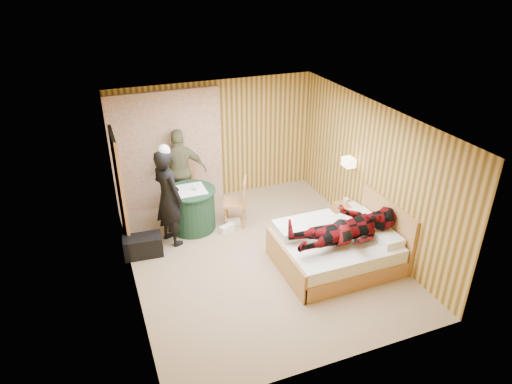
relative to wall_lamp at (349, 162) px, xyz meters
name	(u,v)px	position (x,y,z in m)	size (l,w,h in m)	color
floor	(259,257)	(-1.92, -0.45, -1.30)	(4.20, 5.00, 0.01)	tan
ceiling	(260,118)	(-1.92, -0.45, 1.20)	(4.20, 5.00, 0.01)	silver
wall_back	(215,141)	(-1.92, 2.05, -0.05)	(4.20, 0.02, 2.50)	gold
wall_left	(126,216)	(-4.02, -0.45, -0.05)	(0.02, 5.00, 2.50)	gold
wall_right	(371,173)	(0.18, -0.45, -0.05)	(0.02, 5.00, 2.50)	gold
curtain	(168,151)	(-2.92, 1.98, -0.10)	(2.20, 0.08, 2.40)	silver
doorway	(120,189)	(-3.98, 0.95, -0.28)	(0.06, 0.90, 2.05)	black
wall_lamp	(349,162)	(0.00, 0.00, 0.00)	(0.26, 0.24, 0.16)	gold
bed	(336,248)	(-0.79, -1.08, -1.01)	(1.94, 1.48, 1.01)	tan
nightstand	(348,217)	(-0.04, -0.22, -1.03)	(0.39, 0.53, 0.52)	tan
round_table	(192,209)	(-2.76, 0.90, -0.89)	(0.92, 0.92, 0.82)	#1C3D25
chair_far	(184,187)	(-2.72, 1.62, -0.76)	(0.55, 0.55, 0.93)	tan
chair_near	(239,199)	(-1.88, 0.71, -0.75)	(0.56, 0.56, 0.95)	tan
duffel_bag	(143,246)	(-3.77, 0.33, -1.12)	(0.65, 0.35, 0.37)	black
sneaker_left	(233,222)	(-2.00, 0.74, -1.24)	(0.26, 0.11, 0.11)	white
sneaker_right	(227,228)	(-2.19, 0.54, -1.23)	(0.30, 0.12, 0.13)	white
woman_standing	(168,197)	(-3.22, 0.59, -0.40)	(0.65, 0.43, 1.80)	black
man_at_table	(181,171)	(-2.76, 1.67, -0.44)	(1.01, 0.42, 1.72)	olive
man_on_bed	(348,222)	(-0.77, -1.31, -0.36)	(1.77, 0.67, 0.86)	maroon
book_lower	(351,207)	(-0.04, -0.27, -0.77)	(0.17, 0.22, 0.02)	white
book_upper	(351,206)	(-0.04, -0.27, -0.75)	(0.16, 0.22, 0.02)	white
cup_nightstand	(346,200)	(-0.04, -0.09, -0.74)	(0.10, 0.10, 0.09)	white
cup_table	(196,187)	(-2.66, 0.85, -0.43)	(0.12, 0.12, 0.10)	white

